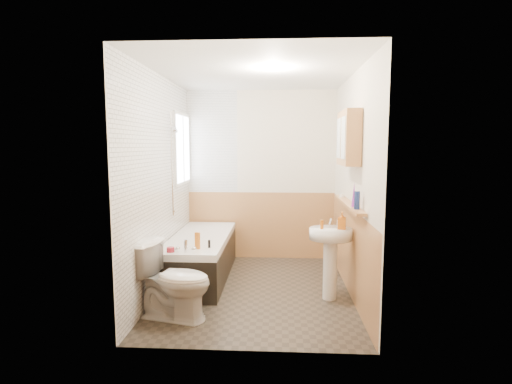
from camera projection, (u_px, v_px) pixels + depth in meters
The scene contains 26 objects.
floor at pixel (255, 290), 4.70m from camera, with size 2.80×2.80×0.00m, color #2D2720.
ceiling at pixel (255, 73), 4.41m from camera, with size 2.80×2.80×0.00m, color white.
wall_back at pixel (261, 176), 5.96m from camera, with size 2.20×0.02×2.50m, color beige.
wall_front at pixel (245, 202), 3.16m from camera, with size 2.20×0.02×2.50m, color beige.
wall_left at pixel (160, 184), 4.62m from camera, with size 0.02×2.80×2.50m, color beige.
wall_right at pixel (353, 185), 4.50m from camera, with size 0.02×2.80×2.50m, color beige.
wainscot_right at pixel (350, 250), 4.59m from camera, with size 0.01×2.80×1.00m, color #B9814C.
wainscot_front at pixel (245, 292), 3.27m from camera, with size 2.20×0.01×1.00m, color #B9814C.
wainscot_back at pixel (261, 225), 6.02m from camera, with size 2.20×0.01×1.00m, color #B9814C.
tile_cladding_left at pixel (162, 184), 4.62m from camera, with size 0.01×2.80×2.50m, color white.
tile_return_back at pixel (212, 142), 5.92m from camera, with size 0.75×0.01×1.50m, color white.
window at pixel (183, 149), 5.51m from camera, with size 0.03×0.79×0.99m.
bathtub at pixel (201, 256), 5.14m from camera, with size 0.70×1.81×0.69m.
shower_riser at pixel (172, 156), 4.89m from camera, with size 0.11×0.08×1.27m.
toilet at pixel (173, 281), 3.92m from camera, with size 0.43×0.77×0.75m, color white.
sink at pixel (330, 249), 4.38m from camera, with size 0.47×0.38×0.91m.
pine_shelf at pixel (349, 204), 4.40m from camera, with size 0.10×1.44×0.03m, color #B9814C.
medicine_cabinet at pixel (348, 138), 4.28m from camera, with size 0.16×0.65×0.58m.
foam_can at pixel (357, 200), 3.93m from camera, with size 0.05×0.05×0.18m, color navy.
green_bottle at pixel (354, 195), 4.09m from camera, with size 0.05×0.05×0.25m, color purple.
black_jar at pixel (342, 195), 4.87m from camera, with size 0.06×0.06×0.04m, color silver.
soap_bottle at pixel (342, 225), 4.30m from camera, with size 0.08×0.19×0.09m, color orange.
clear_bottle at pixel (322, 224), 4.31m from camera, with size 0.04×0.04×0.10m, color orange.
blue_gel at pixel (197, 241), 4.44m from camera, with size 0.05×0.03×0.19m, color orange.
cream_jar at pixel (171, 250), 4.32m from camera, with size 0.08×0.08×0.05m, color maroon.
orange_bottle at pixel (209, 244), 4.50m from camera, with size 0.03×0.03×0.09m, color black.
Camera 1 is at (0.27, -4.53, 1.70)m, focal length 28.00 mm.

